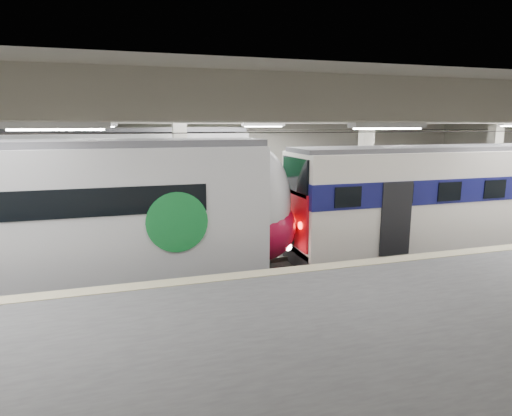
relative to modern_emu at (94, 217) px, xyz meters
name	(u,v)px	position (x,y,z in m)	size (l,w,h in m)	color
station_hall	(302,183)	(6.01, -1.74, 1.02)	(36.00, 24.00, 5.75)	black
modern_emu	(94,217)	(0.00, 0.00, 0.00)	(14.05, 2.90, 4.52)	silver
older_rer	(443,197)	(12.68, 0.00, -0.04)	(12.50, 2.76, 4.17)	white
far_train	(62,186)	(-1.56, 5.50, 0.26)	(15.39, 3.87, 4.82)	silver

